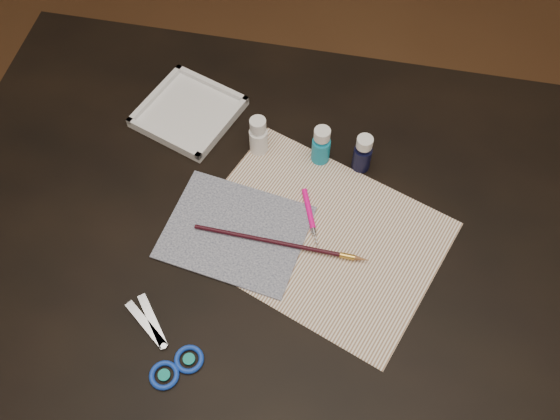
% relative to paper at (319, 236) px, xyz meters
% --- Properties ---
extents(ground, '(3.50, 3.50, 0.02)m').
position_rel_paper_xyz_m(ground, '(-0.07, 0.01, -0.76)').
color(ground, '#422614').
rests_on(ground, ground).
extents(table, '(1.30, 0.90, 0.75)m').
position_rel_paper_xyz_m(table, '(-0.07, 0.01, -0.38)').
color(table, black).
rests_on(table, ground).
extents(paper, '(0.51, 0.45, 0.00)m').
position_rel_paper_xyz_m(paper, '(0.00, 0.00, 0.00)').
color(paper, white).
rests_on(paper, table).
extents(canvas, '(0.27, 0.23, 0.00)m').
position_rel_paper_xyz_m(canvas, '(-0.15, -0.02, 0.00)').
color(canvas, '#121A3B').
rests_on(canvas, paper).
extents(paint_bottle_white, '(0.05, 0.05, 0.09)m').
position_rel_paper_xyz_m(paint_bottle_white, '(-0.15, 0.17, 0.04)').
color(paint_bottle_white, white).
rests_on(paint_bottle_white, table).
extents(paint_bottle_cyan, '(0.05, 0.05, 0.09)m').
position_rel_paper_xyz_m(paint_bottle_cyan, '(-0.03, 0.17, 0.04)').
color(paint_bottle_cyan, '#148FB4').
rests_on(paint_bottle_cyan, table).
extents(paint_bottle_navy, '(0.04, 0.04, 0.08)m').
position_rel_paper_xyz_m(paint_bottle_navy, '(0.05, 0.17, 0.04)').
color(paint_bottle_navy, black).
rests_on(paint_bottle_navy, table).
extents(paintbrush, '(0.32, 0.02, 0.01)m').
position_rel_paper_xyz_m(paintbrush, '(-0.06, -0.03, 0.01)').
color(paintbrush, black).
rests_on(paintbrush, canvas).
extents(craft_knife, '(0.05, 0.12, 0.01)m').
position_rel_paper_xyz_m(craft_knife, '(-0.02, 0.03, 0.01)').
color(craft_knife, '#F90889').
rests_on(craft_knife, paper).
extents(scissors, '(0.21, 0.19, 0.01)m').
position_rel_paper_xyz_m(scissors, '(-0.23, -0.25, 0.00)').
color(scissors, silver).
rests_on(scissors, table).
extents(palette_tray, '(0.23, 0.23, 0.02)m').
position_rel_paper_xyz_m(palette_tray, '(-0.30, 0.23, 0.01)').
color(palette_tray, white).
rests_on(palette_tray, table).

